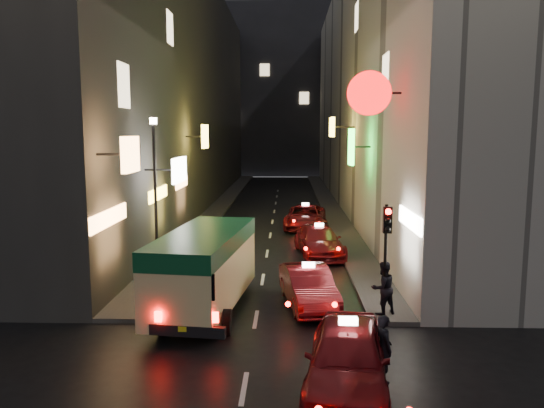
# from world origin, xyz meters

# --- Properties ---
(building_left) EXTENTS (7.55, 52.00, 18.00)m
(building_left) POSITION_xyz_m (-8.00, 33.99, 9.00)
(building_left) COLOR #373432
(building_left) RESTS_ON ground
(building_right) EXTENTS (7.92, 52.00, 18.00)m
(building_right) POSITION_xyz_m (8.00, 34.00, 9.00)
(building_right) COLOR #ADA89E
(building_right) RESTS_ON ground
(building_far) EXTENTS (30.00, 10.00, 22.00)m
(building_far) POSITION_xyz_m (0.00, 66.00, 11.00)
(building_far) COLOR #313136
(building_far) RESTS_ON ground
(sidewalk_left) EXTENTS (1.50, 52.00, 0.15)m
(sidewalk_left) POSITION_xyz_m (-4.25, 34.00, 0.07)
(sidewalk_left) COLOR #403E3C
(sidewalk_left) RESTS_ON ground
(sidewalk_right) EXTENTS (1.50, 52.00, 0.15)m
(sidewalk_right) POSITION_xyz_m (4.25, 34.00, 0.07)
(sidewalk_right) COLOR #403E3C
(sidewalk_right) RESTS_ON ground
(minibus) EXTENTS (2.90, 6.41, 2.66)m
(minibus) POSITION_xyz_m (-1.70, 9.14, 1.68)
(minibus) COLOR #DBCD88
(minibus) RESTS_ON ground
(taxi_near) EXTENTS (3.12, 5.97, 1.98)m
(taxi_near) POSITION_xyz_m (2.35, 4.00, 0.91)
(taxi_near) COLOR maroon
(taxi_near) RESTS_ON ground
(taxi_second) EXTENTS (2.79, 5.15, 1.73)m
(taxi_second) POSITION_xyz_m (1.69, 9.84, 0.78)
(taxi_second) COLOR maroon
(taxi_second) RESTS_ON ground
(taxi_third) EXTENTS (2.70, 5.23, 1.76)m
(taxi_third) POSITION_xyz_m (2.48, 17.30, 0.80)
(taxi_third) COLOR maroon
(taxi_third) RESTS_ON ground
(taxi_far) EXTENTS (2.62, 5.28, 1.79)m
(taxi_far) POSITION_xyz_m (2.05, 24.35, 0.81)
(taxi_far) COLOR maroon
(taxi_far) RESTS_ON ground
(pedestrian_crossing) EXTENTS (0.54, 0.69, 1.83)m
(pedestrian_crossing) POSITION_xyz_m (3.26, 4.48, 0.92)
(pedestrian_crossing) COLOR black
(pedestrian_crossing) RESTS_ON ground
(pedestrian_sidewalk) EXTENTS (0.84, 0.72, 1.91)m
(pedestrian_sidewalk) POSITION_xyz_m (3.98, 8.71, 1.11)
(pedestrian_sidewalk) COLOR black
(pedestrian_sidewalk) RESTS_ON sidewalk_right
(traffic_light) EXTENTS (0.26, 0.43, 3.50)m
(traffic_light) POSITION_xyz_m (4.00, 8.47, 2.69)
(traffic_light) COLOR black
(traffic_light) RESTS_ON sidewalk_right
(lamp_post) EXTENTS (0.28, 0.28, 6.22)m
(lamp_post) POSITION_xyz_m (-4.20, 13.00, 3.72)
(lamp_post) COLOR black
(lamp_post) RESTS_ON sidewalk_left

